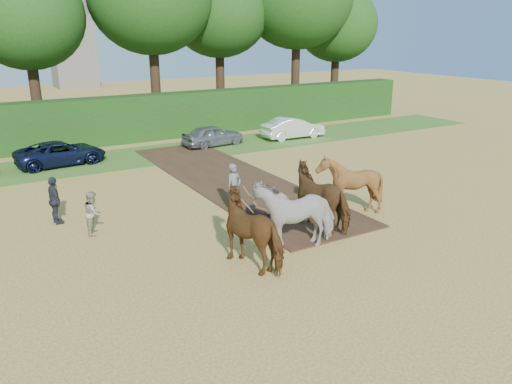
% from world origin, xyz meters
% --- Properties ---
extents(ground, '(120.00, 120.00, 0.00)m').
position_xyz_m(ground, '(0.00, 0.00, 0.00)').
color(ground, gold).
rests_on(ground, ground).
extents(earth_strip, '(4.50, 17.00, 0.05)m').
position_xyz_m(earth_strip, '(1.50, 7.00, 0.03)').
color(earth_strip, '#472D1C').
rests_on(earth_strip, ground).
extents(grass_verge, '(50.00, 5.00, 0.03)m').
position_xyz_m(grass_verge, '(0.00, 14.00, 0.01)').
color(grass_verge, '#38601E').
rests_on(grass_verge, ground).
extents(hedgerow, '(46.00, 1.60, 3.00)m').
position_xyz_m(hedgerow, '(0.00, 18.50, 1.50)').
color(hedgerow, '#14380F').
rests_on(hedgerow, ground).
extents(spectator_near, '(0.84, 0.94, 1.59)m').
position_xyz_m(spectator_near, '(-5.93, 3.55, 0.80)').
color(spectator_near, '#C1B098').
rests_on(spectator_near, ground).
extents(spectator_far, '(0.58, 1.13, 1.85)m').
position_xyz_m(spectator_far, '(-6.95, 5.28, 0.93)').
color(spectator_far, '#21242C').
rests_on(spectator_far, ground).
extents(plough_team, '(7.87, 6.55, 2.35)m').
position_xyz_m(plough_team, '(0.68, -0.38, 1.17)').
color(plough_team, brown).
rests_on(plough_team, ground).
extents(parked_cars, '(29.92, 2.76, 1.45)m').
position_xyz_m(parked_cars, '(-3.34, 14.23, 0.68)').
color(parked_cars, silver).
rests_on(parked_cars, ground).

